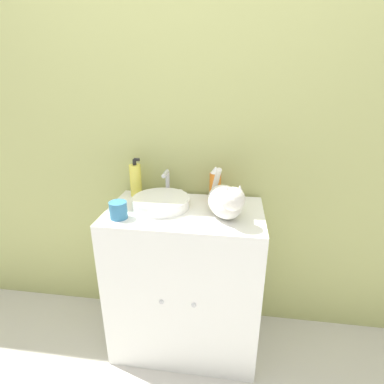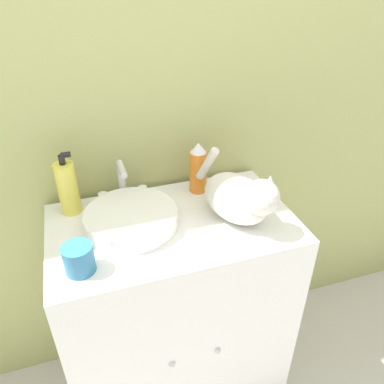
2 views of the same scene
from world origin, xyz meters
TOP-DOWN VIEW (x-y plane):
  - ground_plane at (0.00, 0.00)m, footprint 8.00×8.00m
  - wall_back at (0.00, 0.51)m, footprint 6.00×0.05m
  - vanity_cabinet at (0.00, 0.23)m, footprint 0.79×0.48m
  - sink_basin at (-0.13, 0.26)m, footprint 0.29×0.29m
  - faucet at (-0.13, 0.41)m, footprint 0.17×0.11m
  - cat at (0.21, 0.18)m, footprint 0.23×0.35m
  - soap_bottle at (-0.30, 0.40)m, footprint 0.06×0.06m
  - spray_bottle at (0.14, 0.39)m, footprint 0.06×0.06m
  - cup at (-0.30, 0.10)m, footprint 0.08×0.08m

SIDE VIEW (x-z plane):
  - ground_plane at x=0.00m, z-range 0.00..0.00m
  - vanity_cabinet at x=0.00m, z-range 0.00..0.86m
  - sink_basin at x=-0.13m, z-range 0.86..0.91m
  - cup at x=-0.30m, z-range 0.86..0.94m
  - faucet at x=-0.13m, z-range 0.85..1.00m
  - cat at x=0.21m, z-range 0.84..1.05m
  - spray_bottle at x=0.14m, z-range 0.85..1.04m
  - soap_bottle at x=-0.30m, z-range 0.84..1.06m
  - wall_back at x=0.00m, z-range 0.00..2.50m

